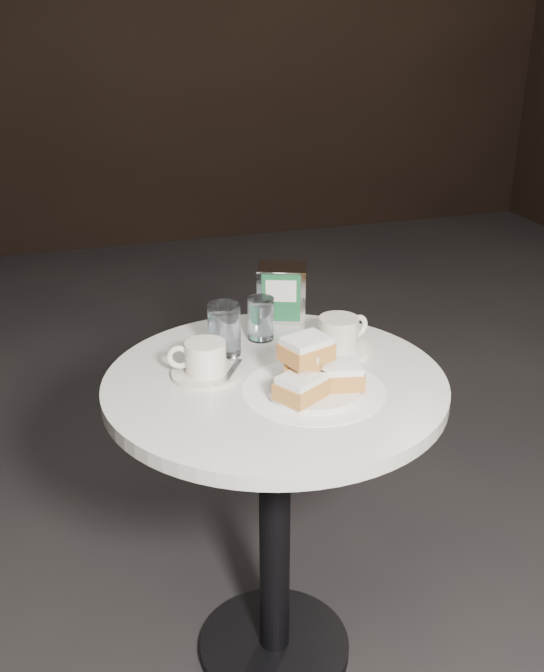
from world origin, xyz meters
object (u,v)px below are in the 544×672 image
Objects in this scene: coffee_cup_left at (205,362)px; water_glass_left at (224,330)px; water_glass_right at (261,319)px; napkin_dispenser at (282,293)px; cafe_table at (275,460)px; beignet_plate at (314,374)px; coffee_cup_right at (339,336)px.

coffee_cup_left is 1.56× the size of water_glass_left.
water_glass_right is 0.70× the size of napkin_dispenser.
cafe_table is 0.26m from beignet_plate.
beignet_plate reaches higher than cafe_table.
napkin_dispenser is (0.11, 0.29, 0.26)m from cafe_table.
beignet_plate reaches higher than coffee_cup_right.
coffee_cup_left is at bearing -125.05° from water_glass_left.
coffee_cup_left is 1.29× the size of napkin_dispenser.
cafe_table is 5.38× the size of napkin_dispenser.
coffee_cup_right is at bearing 54.50° from beignet_plate.
cafe_table is at bearing -98.58° from water_glass_right.
water_glass_left reaches higher than coffee_cup_left.
cafe_table is at bearing -172.00° from coffee_cup_right.
napkin_dispenser is (-0.06, 0.21, 0.03)m from coffee_cup_right.
coffee_cup_left is at bearing 158.20° from cafe_table.
coffee_cup_right is at bearing 26.07° from cafe_table.
cafe_table is at bearing 121.20° from beignet_plate.
water_glass_left is at bearing 72.01° from coffee_cup_left.
beignet_plate is at bearing -77.71° from napkin_dispenser.
coffee_cup_left is (-0.13, 0.05, 0.23)m from cafe_table.
beignet_plate is 0.23m from coffee_cup_left.
coffee_cup_left is (-0.18, 0.14, -0.01)m from beignet_plate.
coffee_cup_left is 0.22m from water_glass_right.
cafe_table is 3.96× the size of coffee_cup_right.
coffee_cup_left is 0.11m from water_glass_left.
beignet_plate is at bearing -58.80° from cafe_table.
napkin_dispenser is at bearing 69.18° from cafe_table.
napkin_dispenser reaches higher than cafe_table.
napkin_dispenser is at bearing 39.78° from water_glass_left.
beignet_plate is at bearing -19.88° from coffee_cup_left.
coffee_cup_left is 0.95× the size of coffee_cup_right.
coffee_cup_right is (0.17, 0.08, 0.23)m from cafe_table.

